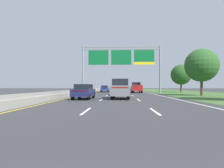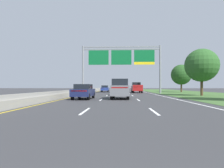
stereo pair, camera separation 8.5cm
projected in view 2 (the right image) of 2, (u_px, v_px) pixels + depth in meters
The scene contains 13 objects.
ground_plane at pixel (120, 94), 35.04m from camera, with size 220.00×220.00×0.00m, color #333335.
lane_striping at pixel (120, 94), 34.58m from camera, with size 11.96×106.00×0.01m.
grass_verge_right at pixel (199, 94), 34.47m from camera, with size 14.00×110.00×0.02m, color #3D602D.
median_barrier_concrete at pixel (83, 92), 35.31m from camera, with size 0.60×110.00×0.85m.
overhead_sign_gantry at pixel (121, 59), 37.29m from camera, with size 15.06×0.42×9.11m.
pickup_truck_red at pixel (137, 88), 41.31m from camera, with size 2.07×5.43×2.20m.
car_navy_left_lane_sedan at pixel (84, 91), 20.76m from camera, with size 1.92×4.44×1.57m.
car_black_centre_lane_suv at pixel (119, 88), 39.49m from camera, with size 1.93×4.71×2.11m.
car_white_centre_lane_sedan at pixel (119, 90), 29.78m from camera, with size 1.83×4.40×1.57m.
car_blue_left_lane_sedan at pixel (105, 88), 48.77m from camera, with size 1.82×4.40×1.57m.
car_grey_centre_lane_suv at pixel (120, 89), 21.15m from camera, with size 2.02×4.75×2.11m.
roadside_tree_mid at pixel (202, 65), 28.00m from camera, with size 4.71×4.71×6.70m.
roadside_tree_far at pixel (181, 75), 44.87m from camera, with size 4.62×4.62×6.33m.
Camera 2 is at (0.04, -0.09, 1.34)m, focal length 31.50 mm.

